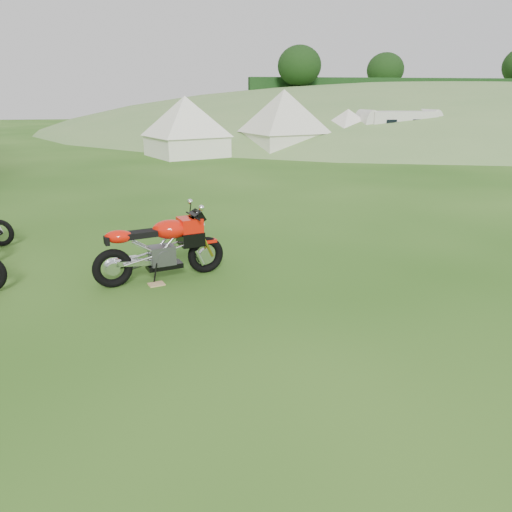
{
  "coord_description": "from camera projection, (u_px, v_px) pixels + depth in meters",
  "views": [
    {
      "loc": [
        -1.08,
        -5.75,
        2.78
      ],
      "look_at": [
        -0.05,
        0.4,
        0.77
      ],
      "focal_mm": 35.0,
      "sensor_mm": 36.0,
      "label": 1
    }
  ],
  "objects": [
    {
      "name": "tent_left",
      "position": [
        186.0,
        127.0,
        23.43
      ],
      "size": [
        4.09,
        4.09,
        2.71
      ],
      "primitive_type": null,
      "rotation": [
        0.0,
        0.0,
        0.39
      ],
      "color": "white",
      "rests_on": "ground"
    },
    {
      "name": "plywood_board",
      "position": [
        156.0,
        284.0,
        7.67
      ],
      "size": [
        0.28,
        0.25,
        0.02
      ],
      "primitive_type": "cube",
      "rotation": [
        0.0,
        0.0,
        0.32
      ],
      "color": "tan",
      "rests_on": "ground"
    },
    {
      "name": "caravan",
      "position": [
        397.0,
        131.0,
        26.06
      ],
      "size": [
        4.45,
        2.16,
        2.04
      ],
      "primitive_type": null,
      "rotation": [
        0.0,
        0.0,
        0.05
      ],
      "color": "beige",
      "rests_on": "ground"
    },
    {
      "name": "tent_mid",
      "position": [
        284.0,
        123.0,
        24.82
      ],
      "size": [
        4.16,
        4.16,
        2.88
      ],
      "primitive_type": null,
      "rotation": [
        0.0,
        0.0,
        0.3
      ],
      "color": "silver",
      "rests_on": "ground"
    },
    {
      "name": "tent_right",
      "position": [
        347.0,
        128.0,
        25.8
      ],
      "size": [
        3.36,
        3.36,
        2.3
      ],
      "primitive_type": null,
      "rotation": [
        0.0,
        0.0,
        0.32
      ],
      "color": "silver",
      "rests_on": "ground"
    },
    {
      "name": "hillside",
      "position": [
        435.0,
        126.0,
        47.75
      ],
      "size": [
        80.0,
        64.0,
        8.0
      ],
      "primitive_type": "ellipsoid",
      "color": "#5D8644",
      "rests_on": "ground"
    },
    {
      "name": "hedgerow",
      "position": [
        435.0,
        126.0,
        47.75
      ],
      "size": [
        36.0,
        1.2,
        8.6
      ],
      "primitive_type": null,
      "color": "black",
      "rests_on": "ground"
    },
    {
      "name": "sport_motorcycle",
      "position": [
        160.0,
        243.0,
        7.72
      ],
      "size": [
        2.05,
        1.06,
        1.2
      ],
      "primitive_type": null,
      "rotation": [
        0.0,
        0.0,
        0.3
      ],
      "color": "red",
      "rests_on": "ground"
    },
    {
      "name": "ground",
      "position": [
        265.0,
        322.0,
        6.42
      ],
      "size": [
        120.0,
        120.0,
        0.0
      ],
      "primitive_type": "plane",
      "color": "#1E4B10",
      "rests_on": "ground"
    }
  ]
}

